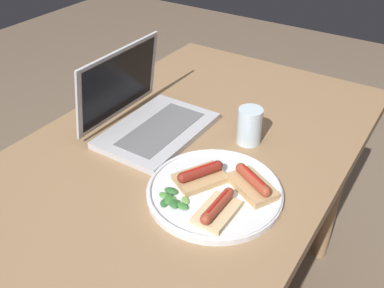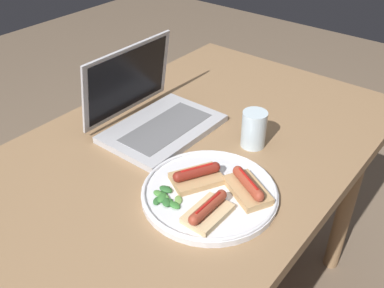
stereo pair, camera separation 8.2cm
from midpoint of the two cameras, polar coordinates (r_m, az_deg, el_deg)
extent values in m
cube|color=#93704C|center=(1.10, -3.18, -1.33)|extent=(1.22, 0.76, 0.04)
cylinder|color=#93704C|center=(1.80, -0.76, 0.70)|extent=(0.06, 0.06, 0.68)
cylinder|color=#93704C|center=(1.61, 17.12, -5.72)|extent=(0.06, 0.06, 0.68)
cube|color=#B7B7BC|center=(1.15, -6.67, 1.76)|extent=(0.31, 0.21, 0.02)
cube|color=slate|center=(1.14, -6.21, 1.98)|extent=(0.25, 0.12, 0.00)
cube|color=#B7B7BC|center=(1.17, -11.73, 7.93)|extent=(0.31, 0.04, 0.20)
cube|color=black|center=(1.17, -11.58, 7.91)|extent=(0.28, 0.03, 0.17)
cylinder|color=silver|center=(0.94, 0.54, -6.52)|extent=(0.30, 0.30, 0.01)
torus|color=silver|center=(0.94, 0.54, -6.09)|extent=(0.30, 0.30, 0.01)
cube|color=tan|center=(0.96, -1.34, -4.65)|extent=(0.13, 0.12, 0.01)
cylinder|color=maroon|center=(0.95, -1.36, -3.77)|extent=(0.09, 0.06, 0.02)
sphere|color=maroon|center=(0.93, -3.81, -4.58)|extent=(0.02, 0.02, 0.02)
sphere|color=maroon|center=(0.96, 1.01, -2.97)|extent=(0.02, 0.02, 0.02)
cylinder|color=red|center=(0.94, -1.37, -3.19)|extent=(0.07, 0.04, 0.00)
cube|color=#D6B784|center=(0.88, 0.67, -9.18)|extent=(0.10, 0.07, 0.01)
cylinder|color=#9E3D28|center=(0.86, 0.68, -8.30)|extent=(0.09, 0.02, 0.02)
sphere|color=#9E3D28|center=(0.89, 2.27, -6.59)|extent=(0.02, 0.02, 0.02)
sphere|color=#9E3D28|center=(0.84, -1.03, -10.11)|extent=(0.02, 0.02, 0.02)
cylinder|color=red|center=(0.86, 0.69, -7.74)|extent=(0.08, 0.01, 0.01)
cube|color=tan|center=(0.94, 5.53, -5.73)|extent=(0.11, 0.13, 0.02)
cylinder|color=#9E3D28|center=(0.93, 5.60, -4.79)|extent=(0.06, 0.09, 0.02)
sphere|color=#9E3D28|center=(0.90, 7.20, -6.38)|extent=(0.02, 0.02, 0.02)
sphere|color=#9E3D28|center=(0.95, 4.10, -3.30)|extent=(0.02, 0.02, 0.02)
cylinder|color=red|center=(0.92, 5.64, -4.23)|extent=(0.04, 0.07, 0.01)
ellipsoid|color=#4C8E3D|center=(0.92, -5.36, -7.30)|extent=(0.02, 0.03, 0.01)
ellipsoid|color=#2D662D|center=(0.93, -5.34, -6.32)|extent=(0.02, 0.03, 0.01)
ellipsoid|color=#387A33|center=(0.90, -3.95, -8.33)|extent=(0.02, 0.03, 0.01)
ellipsoid|color=#709E4C|center=(0.91, -3.50, -7.61)|extent=(0.03, 0.03, 0.01)
ellipsoid|color=#2D662D|center=(0.91, -4.95, -7.89)|extent=(0.03, 0.02, 0.01)
ellipsoid|color=#387A33|center=(0.91, -5.72, -7.43)|extent=(0.04, 0.03, 0.01)
ellipsoid|color=#2D662D|center=(0.94, -5.45, -6.19)|extent=(0.03, 0.02, 0.01)
ellipsoid|color=#4C8E3D|center=(0.92, -6.24, -6.94)|extent=(0.02, 0.03, 0.01)
ellipsoid|color=#2D662D|center=(0.91, -6.39, -7.93)|extent=(0.03, 0.03, 0.01)
ellipsoid|color=#2D662D|center=(0.90, -5.09, -8.01)|extent=(0.03, 0.03, 0.01)
cylinder|color=silver|center=(1.09, 5.56, 2.36)|extent=(0.06, 0.06, 0.10)
camera|label=1|loc=(0.04, -92.35, -1.63)|focal=40.00mm
camera|label=2|loc=(0.04, 87.65, 1.63)|focal=40.00mm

